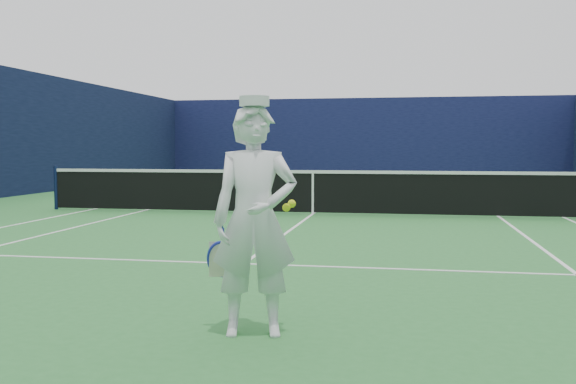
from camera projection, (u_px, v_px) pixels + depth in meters
name	position (u px, v px, depth m)	size (l,w,h in m)	color
ground	(313.00, 214.00, 14.67)	(80.00, 80.00, 0.00)	#2B7232
court_markings	(313.00, 214.00, 14.67)	(11.03, 23.83, 0.01)	white
windscreen_fence	(313.00, 126.00, 14.53)	(20.12, 36.12, 4.00)	#10133C
tennis_net	(313.00, 190.00, 14.63)	(12.88, 0.09, 1.07)	#141E4C
tennis_player	(255.00, 220.00, 5.19)	(0.85, 0.59, 1.94)	white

